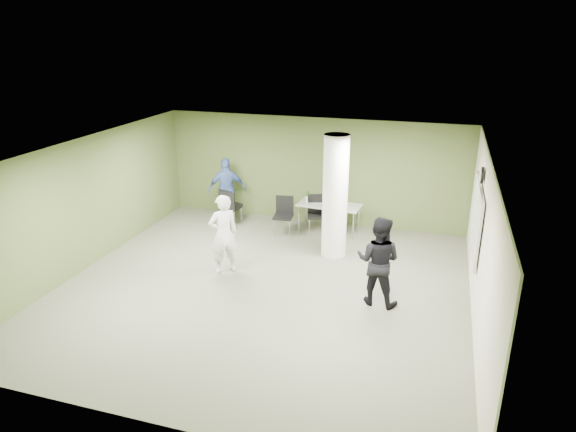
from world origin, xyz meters
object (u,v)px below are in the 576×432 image
(chair_back_left, at_px, (229,205))
(man_black, at_px, (378,261))
(woman_white, at_px, (223,234))
(folding_table, at_px, (328,206))
(man_blue, at_px, (227,190))

(chair_back_left, relative_size, man_black, 0.55)
(chair_back_left, height_order, woman_white, woman_white)
(folding_table, distance_m, woman_white, 3.30)
(folding_table, height_order, woman_white, woman_white)
(chair_back_left, bearing_deg, man_black, 149.66)
(folding_table, bearing_deg, chair_back_left, -169.24)
(folding_table, relative_size, man_black, 0.94)
(chair_back_left, distance_m, man_black, 5.22)
(chair_back_left, bearing_deg, woman_white, 115.37)
(chair_back_left, relative_size, woman_white, 0.55)
(man_blue, bearing_deg, woman_white, 86.00)
(folding_table, bearing_deg, man_black, -57.81)
(woman_white, relative_size, man_blue, 1.01)
(man_black, relative_size, man_blue, 1.01)
(chair_back_left, bearing_deg, man_blue, -55.59)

